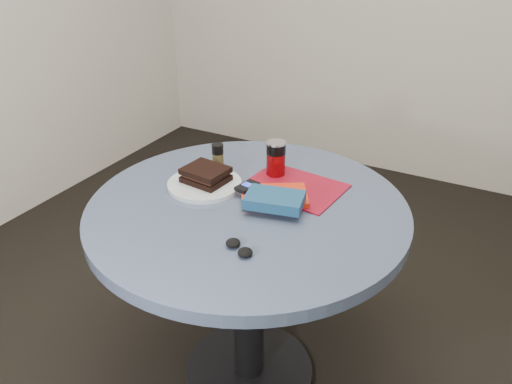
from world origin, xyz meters
The scene contains 11 objects.
ground centered at (0.00, 0.00, 0.00)m, with size 4.00×4.00×0.00m, color black.
table centered at (0.00, 0.00, 0.59)m, with size 1.00×1.00×0.75m.
plate centered at (-0.18, 0.03, 0.76)m, with size 0.25×0.25×0.02m, color silver.
sandwich centered at (-0.18, 0.04, 0.79)m, with size 0.15×0.13×0.05m.
soda_can centered at (-0.01, 0.22, 0.81)m, with size 0.08×0.08×0.12m.
pepper_grinder centered at (-0.21, 0.17, 0.80)m, with size 0.05×0.05×0.09m.
magazine centered at (0.08, 0.17, 0.75)m, with size 0.31×0.23×0.01m, color maroon.
red_book centered at (0.06, 0.06, 0.76)m, with size 0.21×0.14×0.02m, color red.
novel centered at (0.09, 0.00, 0.79)m, with size 0.17×0.11×0.03m, color navy.
mp3_player centered at (-0.03, 0.05, 0.78)m, with size 0.06×0.09×0.01m.
headphones centered at (0.10, -0.23, 0.76)m, with size 0.10×0.08×0.02m.
Camera 1 is at (0.66, -1.17, 1.53)m, focal length 35.00 mm.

